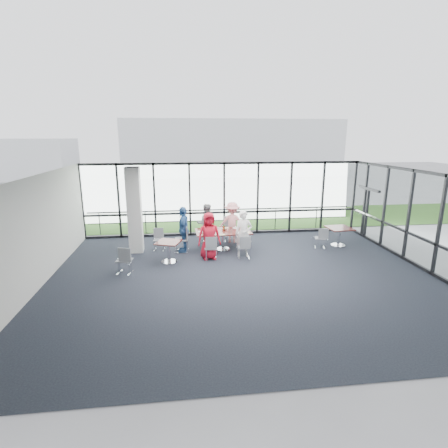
{
  "coord_description": "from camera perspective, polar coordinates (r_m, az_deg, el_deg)",
  "views": [
    {
      "loc": [
        -1.83,
        -9.99,
        4.3
      ],
      "look_at": [
        -0.31,
        2.51,
        1.1
      ],
      "focal_mm": 28.0,
      "sensor_mm": 36.0,
      "label": 1
    }
  ],
  "objects": [
    {
      "name": "plate_fr",
      "position": [
        13.78,
        1.97,
        -0.65
      ],
      "size": [
        0.26,
        0.26,
        0.01
      ],
      "primitive_type": "cylinder",
      "color": "white",
      "rests_on": "main_table"
    },
    {
      "name": "curtain_wall_right",
      "position": [
        12.98,
        30.4,
        0.25
      ],
      "size": [
        0.1,
        10.0,
        3.2
      ],
      "primitive_type": "cube",
      "color": "white",
      "rests_on": "ground"
    },
    {
      "name": "diner_end",
      "position": [
        13.22,
        -6.61,
        -0.87
      ],
      "size": [
        0.68,
        1.08,
        1.74
      ],
      "primitive_type": "imported",
      "rotation": [
        0.0,
        0.0,
        -1.69
      ],
      "color": "#2C5790",
      "rests_on": "ground"
    },
    {
      "name": "chair_main_nl",
      "position": [
        12.43,
        -2.22,
        -3.9
      ],
      "size": [
        0.45,
        0.45,
        0.86
      ],
      "primitive_type": null,
      "rotation": [
        0.0,
        0.0,
        -0.08
      ],
      "color": "gray",
      "rests_on": "ground"
    },
    {
      "name": "green_bottle",
      "position": [
        13.42,
        0.03,
        -0.64
      ],
      "size": [
        0.05,
        0.05,
        0.2
      ],
      "primitive_type": "cylinder",
      "color": "#1D7426",
      "rests_on": "main_table"
    },
    {
      "name": "chair_spare_la",
      "position": [
        11.62,
        -15.99,
        -5.71
      ],
      "size": [
        0.54,
        0.54,
        0.89
      ],
      "primitive_type": null,
      "rotation": [
        0.0,
        0.0,
        -0.29
      ],
      "color": "gray",
      "rests_on": "ground"
    },
    {
      "name": "ketchup_bottle",
      "position": [
        13.38,
        -0.06,
        -0.73
      ],
      "size": [
        0.06,
        0.06,
        0.18
      ],
      "primitive_type": "cylinder",
      "color": "#99240E",
      "rests_on": "main_table"
    },
    {
      "name": "side_table_left",
      "position": [
        12.24,
        -9.05,
        -3.43
      ],
      "size": [
        0.99,
        0.99,
        0.75
      ],
      "rotation": [
        0.0,
        0.0,
        -0.33
      ],
      "color": "#391312",
      "rests_on": "ground"
    },
    {
      "name": "plate_nr",
      "position": [
        13.1,
        2.66,
        -1.45
      ],
      "size": [
        0.27,
        0.27,
        0.01
      ],
      "primitive_type": "cylinder",
      "color": "white",
      "rests_on": "main_table"
    },
    {
      "name": "condiment_caddy",
      "position": [
        13.43,
        0.02,
        -0.99
      ],
      "size": [
        0.1,
        0.07,
        0.04
      ],
      "primitive_type": "cube",
      "color": "black",
      "rests_on": "main_table"
    },
    {
      "name": "tumbler_d",
      "position": [
        13.15,
        -3.09,
        -1.12
      ],
      "size": [
        0.07,
        0.07,
        0.14
      ],
      "primitive_type": "cylinder",
      "color": "white",
      "rests_on": "main_table"
    },
    {
      "name": "side_table_right",
      "position": [
        14.63,
        18.3,
        -0.96
      ],
      "size": [
        0.99,
        0.99,
        0.75
      ],
      "rotation": [
        0.0,
        0.0,
        0.08
      ],
      "color": "#391312",
      "rests_on": "ground"
    },
    {
      "name": "plate_fl",
      "position": [
        13.63,
        -2.3,
        -0.82
      ],
      "size": [
        0.27,
        0.27,
        0.01
      ],
      "primitive_type": "cylinder",
      "color": "white",
      "rests_on": "main_table"
    },
    {
      "name": "diner_near_right",
      "position": [
        12.66,
        3.21,
        -1.6
      ],
      "size": [
        0.66,
        0.52,
        1.69
      ],
      "primitive_type": "imported",
      "rotation": [
        0.0,
        0.0,
        -0.11
      ],
      "color": "white",
      "rests_on": "ground"
    },
    {
      "name": "diner_near_left",
      "position": [
        12.38,
        -2.46,
        -1.96
      ],
      "size": [
        0.89,
        0.64,
        1.69
      ],
      "primitive_type": "imported",
      "rotation": [
        0.0,
        0.0,
        0.13
      ],
      "color": "red",
      "rests_on": "ground"
    },
    {
      "name": "chair_spare_lb",
      "position": [
        13.65,
        -10.54,
        -2.57
      ],
      "size": [
        0.44,
        0.44,
        0.81
      ],
      "primitive_type": null,
      "rotation": [
        0.0,
        0.0,
        3.02
      ],
      "color": "gray",
      "rests_on": "ground"
    },
    {
      "name": "menu_b",
      "position": [
        13.21,
        3.69,
        -1.36
      ],
      "size": [
        0.33,
        0.28,
        0.0
      ],
      "primitive_type": "cube",
      "rotation": [
        0.0,
        0.0,
        -0.36
      ],
      "color": "white",
      "rests_on": "main_table"
    },
    {
      "name": "chair_main_end",
      "position": [
        13.29,
        -6.98,
        -2.51
      ],
      "size": [
        0.51,
        0.51,
        0.98
      ],
      "primitive_type": null,
      "rotation": [
        0.0,
        0.0,
        -1.63
      ],
      "color": "gray",
      "rests_on": "ground"
    },
    {
      "name": "menu_a",
      "position": [
        12.87,
        -0.47,
        -1.75
      ],
      "size": [
        0.3,
        0.23,
        0.0
      ],
      "primitive_type": "cube",
      "rotation": [
        0.0,
        0.0,
        0.11
      ],
      "color": "white",
      "rests_on": "main_table"
    },
    {
      "name": "chair_main_nr",
      "position": [
        12.57,
        3.27,
        -3.76
      ],
      "size": [
        0.44,
        0.44,
        0.83
      ],
      "primitive_type": null,
      "rotation": [
        0.0,
        0.0,
        -0.07
      ],
      "color": "gray",
      "rests_on": "ground"
    },
    {
      "name": "wall_front",
      "position": [
        5.96,
        12.07,
        -13.03
      ],
      "size": [
        12.0,
        0.1,
        3.2
      ],
      "primitive_type": "cube",
      "color": "silver",
      "rests_on": "ground"
    },
    {
      "name": "hangar_aux",
      "position": [
        41.35,
        -30.37,
        9.15
      ],
      "size": [
        10.0,
        6.0,
        4.0
      ],
      "primitive_type": "cube",
      "color": "silver",
      "rests_on": "ground"
    },
    {
      "name": "exit_door",
      "position": [
        16.14,
        22.26,
        1.57
      ],
      "size": [
        0.12,
        1.6,
        2.1
      ],
      "primitive_type": "cube",
      "color": "black",
      "rests_on": "ground"
    },
    {
      "name": "hangar_main",
      "position": [
        42.41,
        0.99,
        12.5
      ],
      "size": [
        24.0,
        10.0,
        6.0
      ],
      "primitive_type": "cube",
      "color": "silver",
      "rests_on": "ground"
    },
    {
      "name": "grass_strip",
      "position": [
        18.58,
        -1.1,
        0.91
      ],
      "size": [
        80.0,
        5.0,
        0.01
      ],
      "primitive_type": "cube",
      "color": "#2E5722",
      "rests_on": "ground"
    },
    {
      "name": "tumbler_c",
      "position": [
        13.63,
        -0.21,
        -0.56
      ],
      "size": [
        0.06,
        0.06,
        0.13
      ],
      "primitive_type": "cylinder",
      "color": "white",
      "rests_on": "main_table"
    },
    {
      "name": "structural_column",
      "position": [
        13.38,
        -14.4,
        2.17
      ],
      "size": [
        0.5,
        0.5,
        3.2
      ],
      "primitive_type": "cube",
      "color": "silver",
      "rests_on": "ground"
    },
    {
      "name": "tumbler_b",
      "position": [
        13.23,
        1.21,
        -1.03
      ],
      "size": [
        0.06,
        0.06,
        0.13
      ],
      "primitive_type": "cylinder",
      "color": "white",
      "rests_on": "main_table"
    },
    {
      "name": "plate_end",
      "position": [
        13.24,
        -3.72,
        -1.3
      ],
      "size": [
        0.24,
        0.24,
        0.01
      ],
      "primitive_type": "cylinder",
      "color": "white",
      "rests_on": "main_table"
    },
    {
      "name": "diner_far_left",
      "position": [
        14.21,
        -2.9,
        0.05
      ],
      "size": [
        0.82,
        0.53,
        1.63
      ],
      "primitive_type": "imported",
      "rotation": [
        0.0,
        0.0,
        3.09
      ],
      "color": "gray",
      "rests_on": "ground"
    },
    {
      "name": "chair_main_fl",
      "position": [
        14.35,
        -2.61,
        -1.39
      ],
      "size": [
        0.46,
        0.46,
        0.87
      ],
      "primitive_type": null,
      "rotation": [
        0.0,
        0.0,
        3.05
      ],
      "color": "gray",
      "rests_on": "ground"
    },
    {
      "name": "curtain_wall_back",
      "position": [
        15.34,
        0.02,
        4.12
      ],
      "size": [
        12.0,
        0.1,
        3.2
      ],
      "primitive_type": "cube",
      "color": "white",
      "rests_on": "ground"
    },
    {
      "name": "tumbler_a",
      "position": [
        13.07,
        -1.1,
        -1.16
      ],
      "size": [
        0.08,
        0.08,
        0.15
      ],
      "primitive_type": "cylinder",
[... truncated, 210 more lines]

